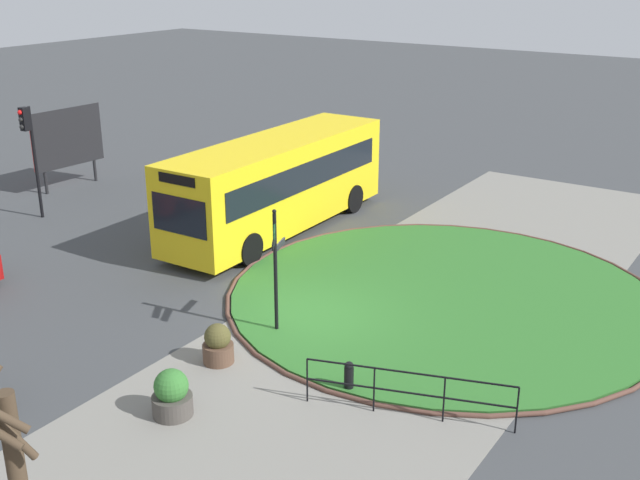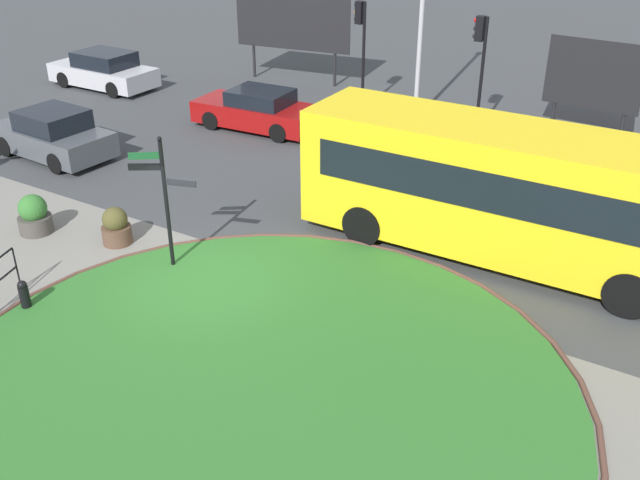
# 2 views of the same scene
# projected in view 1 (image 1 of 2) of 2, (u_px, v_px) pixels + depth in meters

# --- Properties ---
(ground) EXTENTS (120.00, 120.00, 0.00)m
(ground) POSITION_uv_depth(u_px,v_px,m) (306.00, 319.00, 19.67)
(ground) COLOR #3D3F42
(sidewalk_paving) EXTENTS (32.00, 7.54, 0.02)m
(sidewalk_paving) POSITION_uv_depth(u_px,v_px,m) (384.00, 341.00, 18.51)
(sidewalk_paving) COLOR gray
(sidewalk_paving) RESTS_ON ground
(grass_island) EXTENTS (11.38, 11.38, 0.10)m
(grass_island) POSITION_uv_depth(u_px,v_px,m) (444.00, 296.00, 20.84)
(grass_island) COLOR #2D6B28
(grass_island) RESTS_ON ground
(grass_kerb_ring) EXTENTS (11.69, 11.69, 0.11)m
(grass_kerb_ring) POSITION_uv_depth(u_px,v_px,m) (444.00, 296.00, 20.83)
(grass_kerb_ring) COLOR brown
(grass_kerb_ring) RESTS_ON ground
(signpost_directional) EXTENTS (1.32, 0.66, 3.15)m
(signpost_directional) POSITION_uv_depth(u_px,v_px,m) (276.00, 263.00, 18.29)
(signpost_directional) COLOR black
(signpost_directional) RESTS_ON ground
(bollard_foreground) EXTENTS (0.20, 0.20, 0.70)m
(bollard_foreground) POSITION_uv_depth(u_px,v_px,m) (349.00, 376.00, 16.26)
(bollard_foreground) COLOR black
(bollard_foreground) RESTS_ON ground
(railing_grass_edge) EXTENTS (1.33, 3.99, 1.02)m
(railing_grass_edge) POSITION_uv_depth(u_px,v_px,m) (409.00, 388.00, 15.25)
(railing_grass_edge) COLOR black
(railing_grass_edge) RESTS_ON ground
(bus_yellow) EXTENTS (9.44, 2.59, 3.07)m
(bus_yellow) POSITION_uv_depth(u_px,v_px,m) (277.00, 182.00, 25.46)
(bus_yellow) COLOR yellow
(bus_yellow) RESTS_ON ground
(traffic_light_near) EXTENTS (0.49, 0.27, 3.89)m
(traffic_light_near) POSITION_uv_depth(u_px,v_px,m) (29.00, 138.00, 26.20)
(traffic_light_near) COLOR black
(traffic_light_near) RESTS_ON ground
(billboard_right) EXTENTS (3.18, 0.32, 3.14)m
(billboard_right) POSITION_uv_depth(u_px,v_px,m) (67.00, 139.00, 30.15)
(billboard_right) COLOR black
(billboard_right) RESTS_ON ground
(planter_near_signpost) EXTENTS (0.81, 0.81, 1.01)m
(planter_near_signpost) POSITION_uv_depth(u_px,v_px,m) (172.00, 395.00, 15.37)
(planter_near_signpost) COLOR #47423D
(planter_near_signpost) RESTS_ON ground
(planter_kerbside) EXTENTS (0.70, 0.70, 0.95)m
(planter_kerbside) POSITION_uv_depth(u_px,v_px,m) (218.00, 345.00, 17.39)
(planter_kerbside) COLOR brown
(planter_kerbside) RESTS_ON ground
(street_tree_bare) EXTENTS (1.10, 1.34, 3.41)m
(street_tree_bare) POSITION_uv_depth(u_px,v_px,m) (12.00, 470.00, 10.91)
(street_tree_bare) COLOR #423323
(street_tree_bare) RESTS_ON ground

